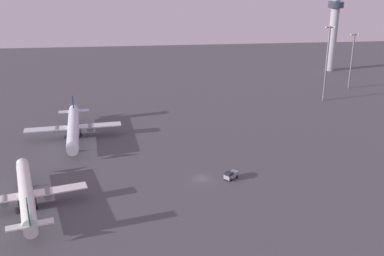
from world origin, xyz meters
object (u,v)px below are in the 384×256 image
object	(u,v)px
control_tower	(334,26)
baggage_tractor	(231,175)
apron_light_west	(352,57)
apron_light_central	(327,60)
airplane_taxiway_distant	(26,194)
airplane_mid_apron	(73,127)

from	to	relation	value
control_tower	baggage_tractor	bearing A→B (deg)	-122.05
apron_light_west	apron_light_central	world-z (taller)	apron_light_central
apron_light_central	airplane_taxiway_distant	bearing A→B (deg)	-142.96
airplane_mid_apron	apron_light_west	size ratio (longest dim) A/B	1.62
baggage_tractor	control_tower	bearing A→B (deg)	-71.39
control_tower	apron_light_central	size ratio (longest dim) A/B	1.32
control_tower	apron_light_central	world-z (taller)	control_tower
apron_light_central	control_tower	bearing A→B (deg)	65.78
control_tower	airplane_mid_apron	bearing A→B (deg)	-144.78
airplane_taxiway_distant	airplane_mid_apron	world-z (taller)	airplane_mid_apron
airplane_mid_apron	apron_light_central	world-z (taller)	apron_light_central
baggage_tractor	apron_light_central	xyz separation A→B (m)	(53.11, 69.67, 16.40)
airplane_taxiway_distant	apron_light_west	world-z (taller)	apron_light_west
control_tower	airplane_taxiway_distant	xyz separation A→B (m)	(-129.63, -133.40, -20.17)
control_tower	baggage_tractor	world-z (taller)	control_tower
control_tower	airplane_taxiway_distant	world-z (taller)	control_tower
control_tower	apron_light_west	xyz separation A→B (m)	(-5.15, -36.23, -9.26)
apron_light_west	baggage_tractor	bearing A→B (deg)	-129.59
airplane_taxiway_distant	baggage_tractor	distance (m)	53.26
control_tower	apron_light_central	distance (m)	59.40
control_tower	airplane_taxiway_distant	size ratio (longest dim) A/B	1.13
baggage_tractor	apron_light_west	world-z (taller)	apron_light_west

